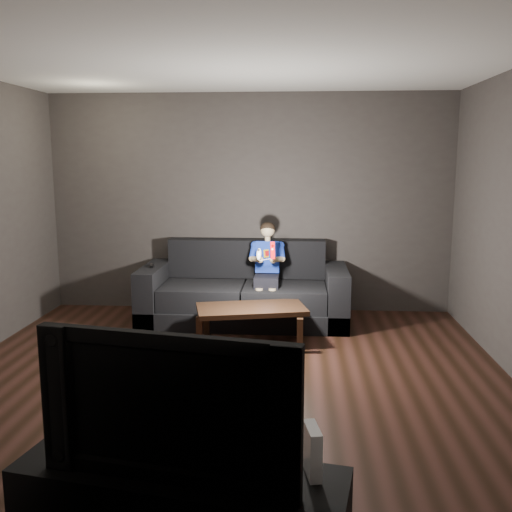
{
  "coord_description": "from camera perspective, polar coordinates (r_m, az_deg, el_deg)",
  "views": [
    {
      "loc": [
        0.59,
        -4.59,
        1.92
      ],
      "look_at": [
        0.15,
        1.55,
        0.85
      ],
      "focal_mm": 40.0,
      "sensor_mm": 36.0,
      "label": 1
    }
  ],
  "objects": [
    {
      "name": "floor",
      "position": [
        5.01,
        -3.05,
        -12.68
      ],
      "size": [
        5.0,
        5.0,
        0.0
      ],
      "primitive_type": "plane",
      "color": "black",
      "rests_on": "ground"
    },
    {
      "name": "front_wall",
      "position": [
        2.25,
        -11.27,
        -5.02
      ],
      "size": [
        5.0,
        0.04,
        2.7
      ],
      "primitive_type": "cube",
      "color": "#3B3433",
      "rests_on": "ground"
    },
    {
      "name": "wii_remote_black",
      "position": [
        6.77,
        -10.37,
        -0.96
      ],
      "size": [
        0.06,
        0.15,
        0.03
      ],
      "color": "black",
      "rests_on": "sofa"
    },
    {
      "name": "sofa",
      "position": [
        6.75,
        -1.17,
        -4.0
      ],
      "size": [
        2.39,
        1.03,
        0.93
      ],
      "color": "black",
      "rests_on": "floor"
    },
    {
      "name": "ceiling",
      "position": [
        4.69,
        -3.36,
        19.41
      ],
      "size": [
        5.0,
        5.0,
        0.02
      ],
      "primitive_type": "cube",
      "color": "silver",
      "rests_on": "back_wall"
    },
    {
      "name": "back_wall",
      "position": [
        7.14,
        -0.66,
        5.28
      ],
      "size": [
        5.0,
        0.04,
        2.7
      ],
      "primitive_type": "cube",
      "color": "#3B3433",
      "rests_on": "ground"
    },
    {
      "name": "coffee_table",
      "position": [
        5.9,
        -0.48,
        -5.61
      ],
      "size": [
        1.2,
        0.79,
        0.4
      ],
      "color": "black",
      "rests_on": "floor"
    },
    {
      "name": "child",
      "position": [
        6.57,
        1.12,
        -0.58
      ],
      "size": [
        0.41,
        0.51,
        1.02
      ],
      "color": "black",
      "rests_on": "sofa"
    },
    {
      "name": "wii_remote_red",
      "position": [
        6.14,
        1.66,
        0.57
      ],
      "size": [
        0.06,
        0.08,
        0.19
      ],
      "color": "red",
      "rests_on": "child"
    },
    {
      "name": "tv",
      "position": [
        2.6,
        -7.91,
        -13.98
      ],
      "size": [
        1.17,
        0.36,
        0.67
      ],
      "primitive_type": "imported",
      "rotation": [
        0.0,
        0.0,
        -0.19
      ],
      "color": "black",
      "rests_on": "media_console"
    },
    {
      "name": "wii_console",
      "position": [
        2.65,
        5.65,
        -18.82
      ],
      "size": [
        0.08,
        0.18,
        0.22
      ],
      "primitive_type": "cube",
      "rotation": [
        0.0,
        0.0,
        0.19
      ],
      "color": "white",
      "rests_on": "media_console"
    },
    {
      "name": "nunchuk_white",
      "position": [
        6.16,
        0.29,
        0.19
      ],
      "size": [
        0.07,
        0.09,
        0.14
      ],
      "color": "white",
      "rests_on": "child"
    }
  ]
}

